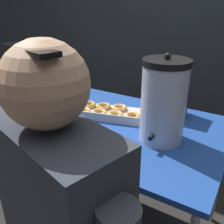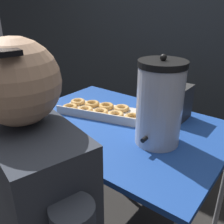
{
  "view_description": "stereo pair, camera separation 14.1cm",
  "coord_description": "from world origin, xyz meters",
  "px_view_note": "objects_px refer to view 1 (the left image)",
  "views": [
    {
      "loc": [
        0.63,
        -1.1,
        1.41
      ],
      "look_at": [
        -0.05,
        0.0,
        0.84
      ],
      "focal_mm": 40.0,
      "sensor_mm": 36.0,
      "label": 1
    },
    {
      "loc": [
        0.74,
        -1.02,
        1.41
      ],
      "look_at": [
        -0.05,
        0.0,
        0.84
      ],
      "focal_mm": 40.0,
      "sensor_mm": 36.0,
      "label": 2
    }
  ],
  "objects_px": {
    "space_heater": "(171,99)",
    "donut_box": "(99,111)",
    "coffee_urn": "(163,102)",
    "cell_phone": "(23,123)"
  },
  "relations": [
    {
      "from": "cell_phone",
      "to": "coffee_urn",
      "type": "bearing_deg",
      "value": -0.97
    },
    {
      "from": "coffee_urn",
      "to": "space_heater",
      "type": "relative_size",
      "value": 2.16
    },
    {
      "from": "coffee_urn",
      "to": "donut_box",
      "type": "bearing_deg",
      "value": 168.14
    },
    {
      "from": "space_heater",
      "to": "donut_box",
      "type": "bearing_deg",
      "value": -149.56
    },
    {
      "from": "donut_box",
      "to": "cell_phone",
      "type": "xyz_separation_m",
      "value": [
        -0.29,
        -0.34,
        -0.01
      ]
    },
    {
      "from": "cell_phone",
      "to": "space_heater",
      "type": "distance_m",
      "value": 0.87
    },
    {
      "from": "coffee_urn",
      "to": "cell_phone",
      "type": "bearing_deg",
      "value": -161.29
    },
    {
      "from": "coffee_urn",
      "to": "space_heater",
      "type": "distance_m",
      "value": 0.33
    },
    {
      "from": "coffee_urn",
      "to": "cell_phone",
      "type": "xyz_separation_m",
      "value": [
        -0.73,
        -0.25,
        -0.2
      ]
    },
    {
      "from": "donut_box",
      "to": "cell_phone",
      "type": "distance_m",
      "value": 0.45
    }
  ]
}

